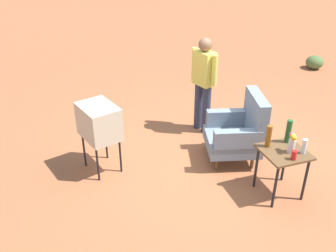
{
  "coord_description": "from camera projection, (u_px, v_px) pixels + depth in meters",
  "views": [
    {
      "loc": [
        4.28,
        -2.31,
        3.21
      ],
      "look_at": [
        -0.11,
        -0.78,
        0.65
      ],
      "focal_mm": 39.56,
      "sensor_mm": 36.0,
      "label": 1
    }
  ],
  "objects": [
    {
      "name": "bottle_wine_green",
      "position": [
        288.0,
        131.0,
        4.81
      ],
      "size": [
        0.07,
        0.07,
        0.32
      ],
      "primitive_type": "cylinder",
      "color": "#1E5623",
      "rests_on": "side_table"
    },
    {
      "name": "person_standing",
      "position": [
        204.0,
        80.0,
        6.1
      ],
      "size": [
        0.55,
        0.32,
        1.64
      ],
      "color": "#2D3347",
      "rests_on": "ground"
    },
    {
      "name": "tv_on_stand",
      "position": [
        99.0,
        122.0,
        5.13
      ],
      "size": [
        0.7,
        0.59,
        1.03
      ],
      "color": "black",
      "rests_on": "ground"
    },
    {
      "name": "side_table",
      "position": [
        283.0,
        158.0,
        4.74
      ],
      "size": [
        0.56,
        0.56,
        0.67
      ],
      "color": "black",
      "rests_on": "ground"
    },
    {
      "name": "flower_vase",
      "position": [
        292.0,
        142.0,
        4.59
      ],
      "size": [
        0.14,
        0.1,
        0.27
      ],
      "color": "silver",
      "rests_on": "side_table"
    },
    {
      "name": "bottle_short_clear",
      "position": [
        304.0,
        146.0,
        4.6
      ],
      "size": [
        0.06,
        0.06,
        0.2
      ],
      "primitive_type": "cylinder",
      "color": "silver",
      "rests_on": "side_table"
    },
    {
      "name": "armchair",
      "position": [
        239.0,
        131.0,
        5.5
      ],
      "size": [
        0.94,
        0.95,
        1.06
      ],
      "color": "brown",
      "rests_on": "ground"
    },
    {
      "name": "bottle_tall_amber",
      "position": [
        269.0,
        136.0,
        4.71
      ],
      "size": [
        0.07,
        0.07,
        0.3
      ],
      "primitive_type": "cylinder",
      "color": "brown",
      "rests_on": "side_table"
    },
    {
      "name": "shrub_lone",
      "position": [
        315.0,
        62.0,
        9.2
      ],
      "size": [
        0.42,
        0.42,
        0.33
      ],
      "primitive_type": "ellipsoid",
      "color": "#516B38",
      "rests_on": "ground"
    },
    {
      "name": "ground_plane",
      "position": [
        218.0,
        158.0,
        5.75
      ],
      "size": [
        60.0,
        60.0,
        0.0
      ],
      "primitive_type": "plane",
      "color": "#A05B38"
    },
    {
      "name": "soda_can_red",
      "position": [
        294.0,
        155.0,
        4.5
      ],
      "size": [
        0.07,
        0.07,
        0.12
      ],
      "primitive_type": "cylinder",
      "color": "red",
      "rests_on": "side_table"
    }
  ]
}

